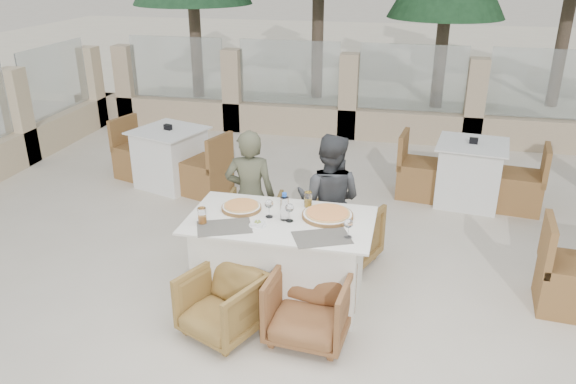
% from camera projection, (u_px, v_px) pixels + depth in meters
% --- Properties ---
extents(ground, '(80.00, 80.00, 0.00)m').
position_uv_depth(ground, '(282.00, 289.00, 5.22)').
color(ground, beige).
rests_on(ground, ground).
extents(sand_patch, '(30.00, 16.00, 0.01)m').
position_uv_depth(sand_patch, '(383.00, 51.00, 17.78)').
color(sand_patch, beige).
rests_on(sand_patch, ground).
extents(perimeter_wall_far, '(10.00, 0.34, 1.60)m').
position_uv_depth(perimeter_wall_far, '(349.00, 90.00, 9.21)').
color(perimeter_wall_far, tan).
rests_on(perimeter_wall_far, ground).
extents(dining_table, '(1.60, 0.90, 0.77)m').
position_uv_depth(dining_table, '(281.00, 258.00, 4.98)').
color(dining_table, white).
rests_on(dining_table, ground).
extents(placemat_near_left, '(0.53, 0.45, 0.00)m').
position_uv_depth(placemat_near_left, '(224.00, 227.00, 4.68)').
color(placemat_near_left, '#5C584F').
rests_on(placemat_near_left, dining_table).
extents(placemat_near_right, '(0.53, 0.46, 0.00)m').
position_uv_depth(placemat_near_right, '(322.00, 238.00, 4.51)').
color(placemat_near_right, '#59544C').
rests_on(placemat_near_right, dining_table).
extents(pizza_left, '(0.43, 0.43, 0.05)m').
position_uv_depth(pizza_left, '(241.00, 207.00, 5.00)').
color(pizza_left, '#CC531B').
rests_on(pizza_left, dining_table).
extents(pizza_right, '(0.50, 0.50, 0.06)m').
position_uv_depth(pizza_right, '(328.00, 214.00, 4.85)').
color(pizza_right, '#E8561F').
rests_on(pizza_right, dining_table).
extents(water_bottle, '(0.09, 0.09, 0.25)m').
position_uv_depth(water_bottle, '(284.00, 206.00, 4.77)').
color(water_bottle, '#C1DFFE').
rests_on(water_bottle, dining_table).
extents(wine_glass_centre, '(0.10, 0.10, 0.18)m').
position_uv_depth(wine_glass_centre, '(269.00, 207.00, 4.83)').
color(wine_glass_centre, white).
rests_on(wine_glass_centre, dining_table).
extents(wine_glass_near, '(0.08, 0.08, 0.18)m').
position_uv_depth(wine_glass_near, '(290.00, 211.00, 4.75)').
color(wine_glass_near, white).
rests_on(wine_glass_near, dining_table).
extents(wine_glass_corner, '(0.09, 0.09, 0.18)m').
position_uv_depth(wine_glass_corner, '(348.00, 227.00, 4.48)').
color(wine_glass_corner, white).
rests_on(wine_glass_corner, dining_table).
extents(beer_glass_left, '(0.08, 0.08, 0.14)m').
position_uv_depth(beer_glass_left, '(202.00, 216.00, 4.72)').
color(beer_glass_left, orange).
rests_on(beer_glass_left, dining_table).
extents(beer_glass_right, '(0.09, 0.09, 0.14)m').
position_uv_depth(beer_glass_right, '(308.00, 199.00, 5.04)').
color(beer_glass_right, gold).
rests_on(beer_glass_right, dining_table).
extents(olive_dish, '(0.12, 0.12, 0.04)m').
position_uv_depth(olive_dish, '(258.00, 223.00, 4.70)').
color(olive_dish, white).
rests_on(olive_dish, dining_table).
extents(armchair_far_left, '(0.60, 0.62, 0.53)m').
position_uv_depth(armchair_far_left, '(253.00, 219.00, 5.99)').
color(armchair_far_left, brown).
rests_on(armchair_far_left, ground).
extents(armchair_far_right, '(0.86, 0.87, 0.62)m').
position_uv_depth(armchair_far_right, '(341.00, 234.00, 5.57)').
color(armchair_far_right, brown).
rests_on(armchair_far_right, ground).
extents(armchair_near_left, '(0.76, 0.77, 0.53)m').
position_uv_depth(armchair_near_left, '(222.00, 304.00, 4.53)').
color(armchair_near_left, olive).
rests_on(armchair_near_left, ground).
extents(armchair_near_right, '(0.68, 0.70, 0.58)m').
position_uv_depth(armchair_near_right, '(310.00, 306.00, 4.47)').
color(armchair_near_right, brown).
rests_on(armchair_near_right, ground).
extents(diner_left, '(0.54, 0.39, 1.35)m').
position_uv_depth(diner_left, '(250.00, 196.00, 5.52)').
color(diner_left, '#4C4D38').
rests_on(diner_left, ground).
extents(diner_right, '(0.70, 0.57, 1.35)m').
position_uv_depth(diner_right, '(329.00, 201.00, 5.41)').
color(diner_right, '#3A3C3F').
rests_on(diner_right, ground).
extents(bg_table_a, '(1.81, 1.29, 0.77)m').
position_uv_depth(bg_table_a, '(171.00, 158.00, 7.42)').
color(bg_table_a, silver).
rests_on(bg_table_a, ground).
extents(bg_table_b, '(1.73, 1.03, 0.77)m').
position_uv_depth(bg_table_b, '(469.00, 173.00, 6.89)').
color(bg_table_b, silver).
rests_on(bg_table_b, ground).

